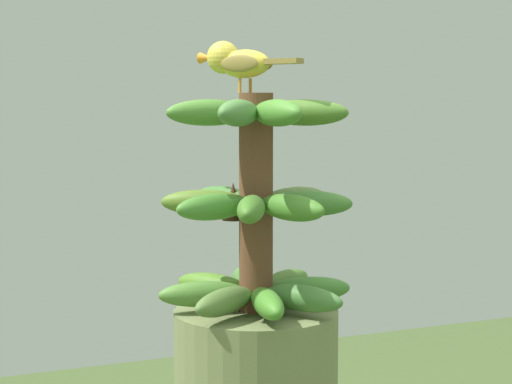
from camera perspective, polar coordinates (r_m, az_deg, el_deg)
banana_bunch at (r=1.39m, az=-0.02°, el=-0.70°), size 0.31×0.31×0.34m
perched_bird at (r=1.40m, az=-1.25°, el=8.35°), size 0.17×0.12×0.08m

